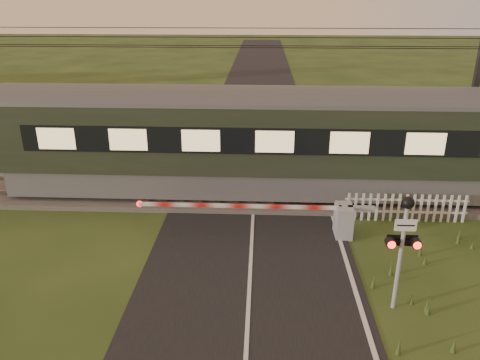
# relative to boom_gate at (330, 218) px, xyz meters

# --- Properties ---
(ground) EXTENTS (160.00, 160.00, 0.00)m
(ground) POSITION_rel_boom_gate_xyz_m (-2.45, -3.49, -0.59)
(ground) COLOR #253916
(ground) RESTS_ON ground
(road) EXTENTS (6.00, 140.00, 0.03)m
(road) POSITION_rel_boom_gate_xyz_m (-2.43, -3.72, -0.58)
(road) COLOR black
(road) RESTS_ON ground
(track_bed) EXTENTS (140.00, 3.40, 0.39)m
(track_bed) POSITION_rel_boom_gate_xyz_m (-2.45, 3.01, -0.52)
(track_bed) COLOR #47423D
(track_bed) RESTS_ON ground
(overhead_wires) EXTENTS (120.00, 0.62, 0.62)m
(overhead_wires) POSITION_rel_boom_gate_xyz_m (-2.45, 3.01, 5.14)
(overhead_wires) COLOR black
(overhead_wires) RESTS_ON ground
(boom_gate) EXTENTS (7.51, 0.80, 1.06)m
(boom_gate) POSITION_rel_boom_gate_xyz_m (0.00, 0.00, 0.00)
(boom_gate) COLOR gray
(boom_gate) RESTS_ON ground
(crossing_signal) EXTENTS (0.76, 0.33, 2.97)m
(crossing_signal) POSITION_rel_boom_gate_xyz_m (1.11, -3.67, 1.46)
(crossing_signal) COLOR gray
(crossing_signal) RESTS_ON ground
(picket_fence) EXTENTS (4.09, 0.08, 0.98)m
(picket_fence) POSITION_rel_boom_gate_xyz_m (2.69, 1.11, -0.09)
(picket_fence) COLOR silver
(picket_fence) RESTS_ON ground
(catenary_mast) EXTENTS (0.21, 2.46, 6.73)m
(catenary_mast) POSITION_rel_boom_gate_xyz_m (6.08, 5.23, 2.91)
(catenary_mast) COLOR #2D2D30
(catenary_mast) RESTS_ON ground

